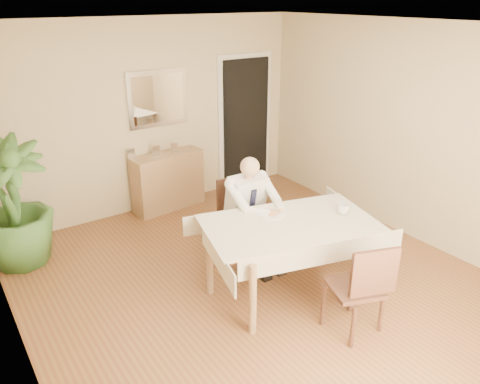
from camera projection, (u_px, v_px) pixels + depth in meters
room at (261, 170)px, 4.45m from camera, size 5.00×5.02×2.60m
doorway at (245, 123)px, 7.25m from camera, size 0.96×0.07×2.10m
mirror at (158, 99)px, 6.29m from camera, size 0.86×0.04×0.76m
dining_table at (290, 230)px, 4.67m from camera, size 1.97×1.45×0.75m
chair_far at (240, 212)px, 5.40m from camera, size 0.49×0.49×0.92m
chair_near at (362, 285)px, 4.07m from camera, size 0.55×0.56×0.91m
seated_man at (255, 208)px, 5.11m from camera, size 0.48×0.72×1.24m
plate at (272, 215)px, 4.79m from camera, size 0.26×0.26×0.02m
food at (272, 213)px, 4.78m from camera, size 0.14×0.14×0.06m
knife at (279, 214)px, 4.76m from camera, size 0.01×0.13×0.01m
fork at (273, 216)px, 4.72m from camera, size 0.01×0.13×0.01m
coffee_mug at (343, 209)px, 4.82m from camera, size 0.16×0.16×0.10m
sideboard at (168, 181)px, 6.62m from camera, size 1.04×0.44×0.81m
photo_frame_left at (131, 154)px, 6.24m from camera, size 0.10×0.02×0.14m
photo_frame_center at (156, 151)px, 6.37m from camera, size 0.10×0.02×0.14m
photo_frame_right at (174, 147)px, 6.50m from camera, size 0.10×0.02×0.14m
potted_palm at (12, 204)px, 5.11m from camera, size 0.82×0.82×1.46m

